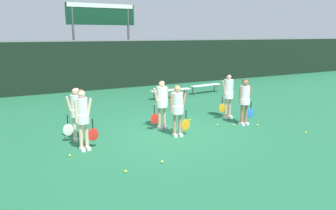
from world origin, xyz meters
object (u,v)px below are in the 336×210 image
object	(u,v)px
tennis_ball_2	(234,125)
tennis_ball_6	(257,125)
scoreboard	(101,21)
tennis_ball_1	(126,171)
tennis_ball_7	(162,162)
tennis_ball_8	(175,129)
bench_far	(205,86)
tennis_ball_5	(306,133)
player_3	(76,109)
player_0	(83,115)
player_2	(245,98)
tennis_ball_0	(70,155)
bench_courtside	(171,91)
player_5	(228,92)
player_1	(178,106)
player_4	(162,100)
tennis_ball_3	(217,125)
tennis_ball_4	(190,120)

from	to	relation	value
tennis_ball_2	tennis_ball_6	bearing A→B (deg)	-29.26
scoreboard	tennis_ball_1	xyz separation A→B (m)	(-3.72, -13.73, -3.98)
tennis_ball_7	tennis_ball_8	bearing A→B (deg)	54.24
tennis_ball_6	tennis_ball_7	world-z (taller)	tennis_ball_7
bench_far	tennis_ball_5	size ratio (longest dim) A/B	27.98
bench_far	tennis_ball_8	bearing A→B (deg)	-138.57
player_3	tennis_ball_5	size ratio (longest dim) A/B	23.90
player_0	player_2	bearing A→B (deg)	-9.07
tennis_ball_0	tennis_ball_5	xyz separation A→B (m)	(7.31, -1.56, 0.00)
bench_far	tennis_ball_2	xyz separation A→B (m)	(-2.85, -5.96, -0.38)
bench_courtside	tennis_ball_0	world-z (taller)	bench_courtside
bench_courtside	player_2	world-z (taller)	player_2
player_3	player_5	distance (m)	5.80
player_0	player_5	distance (m)	5.92
player_1	tennis_ball_0	world-z (taller)	player_1
player_5	tennis_ball_2	size ratio (longest dim) A/B	25.03
bench_courtside	tennis_ball_8	distance (m)	5.65
bench_courtside	player_3	distance (m)	7.35
tennis_ball_1	player_4	bearing A→B (deg)	50.05
tennis_ball_3	tennis_ball_8	bearing A→B (deg)	171.39
player_0	player_3	size ratio (longest dim) A/B	1.04
player_0	player_2	distance (m)	5.76
scoreboard	tennis_ball_6	xyz separation A→B (m)	(1.87, -12.16, -3.98)
tennis_ball_6	tennis_ball_3	bearing A→B (deg)	150.60
player_1	player_3	distance (m)	3.12
tennis_ball_1	tennis_ball_2	world-z (taller)	tennis_ball_1
tennis_ball_1	tennis_ball_8	world-z (taller)	tennis_ball_1
tennis_ball_4	tennis_ball_6	size ratio (longest dim) A/B	0.99
scoreboard	tennis_ball_6	world-z (taller)	scoreboard
player_4	tennis_ball_3	xyz separation A→B (m)	(1.91, -0.65, -0.97)
player_5	tennis_ball_6	distance (m)	1.76
scoreboard	tennis_ball_8	xyz separation A→B (m)	(-0.97, -11.22, -3.98)
scoreboard	player_0	size ratio (longest dim) A/B	2.92
tennis_ball_4	tennis_ball_0	bearing A→B (deg)	-161.23
player_1	tennis_ball_6	world-z (taller)	player_1
bench_far	tennis_ball_7	distance (m)	10.28
tennis_ball_4	tennis_ball_5	xyz separation A→B (m)	(2.49, -3.20, 0.00)
player_2	tennis_ball_0	xyz separation A→B (m)	(-6.25, -0.28, -0.97)
scoreboard	tennis_ball_3	xyz separation A→B (m)	(0.63, -11.46, -3.98)
tennis_ball_4	player_3	bearing A→B (deg)	-175.24
tennis_ball_7	tennis_ball_2	bearing A→B (deg)	25.89
player_4	bench_courtside	bearing A→B (deg)	56.94
player_0	player_3	world-z (taller)	player_0
player_2	tennis_ball_8	world-z (taller)	player_2
tennis_ball_2	tennis_ball_6	world-z (taller)	tennis_ball_2
player_5	scoreboard	bearing A→B (deg)	98.55
player_2	player_5	distance (m)	1.05
bench_courtside	tennis_ball_0	xyz separation A→B (m)	(-6.26, -5.84, -0.37)
player_2	player_3	distance (m)	5.81
player_4	tennis_ball_5	distance (m)	4.91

